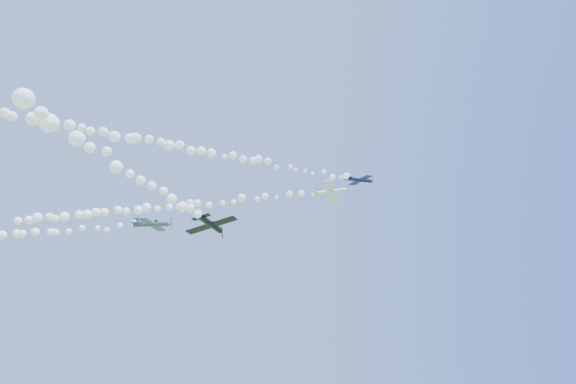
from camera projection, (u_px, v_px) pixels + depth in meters
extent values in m
cylinder|color=white|center=(330.00, 192.00, 96.26)|extent=(6.37, 1.82, 1.27)
cone|color=white|center=(346.00, 189.00, 95.66)|extent=(0.89, 0.95, 0.89)
cone|color=#B22314|center=(349.00, 189.00, 95.57)|extent=(0.37, 0.34, 0.32)
cube|color=black|center=(348.00, 189.00, 95.59)|extent=(0.18, 0.64, 1.96)
cube|color=white|center=(331.00, 192.00, 96.14)|extent=(4.43, 7.52, 2.10)
cube|color=white|center=(316.00, 194.00, 96.79)|extent=(1.87, 2.78, 0.79)
cube|color=#B22314|center=(315.00, 191.00, 97.15)|extent=(1.00, 0.77, 1.30)
sphere|color=black|center=(334.00, 190.00, 96.34)|extent=(1.01, 1.14, 0.96)
cylinder|color=#0E113E|center=(359.00, 180.00, 100.63)|extent=(5.84, 1.61, 1.23)
cone|color=#0E113E|center=(372.00, 181.00, 101.88)|extent=(0.82, 0.86, 0.82)
cone|color=silver|center=(373.00, 181.00, 102.05)|extent=(0.34, 0.31, 0.29)
cube|color=black|center=(373.00, 181.00, 102.00)|extent=(0.16, 0.36, 1.82)
cube|color=#0E113E|center=(360.00, 180.00, 100.69)|extent=(3.15, 7.18, 0.97)
cube|color=#0E113E|center=(349.00, 178.00, 99.60)|extent=(1.41, 2.60, 0.39)
cube|color=silver|center=(348.00, 176.00, 99.71)|extent=(0.95, 0.44, 1.21)
sphere|color=black|center=(362.00, 178.00, 101.05)|extent=(0.87, 0.91, 0.81)
cylinder|color=#3D4A59|center=(151.00, 224.00, 84.88)|extent=(6.28, 3.34, 1.12)
cone|color=#3D4A59|center=(169.00, 224.00, 84.24)|extent=(1.05, 1.09, 0.88)
cone|color=navy|center=(172.00, 223.00, 84.15)|extent=(0.42, 0.40, 0.31)
cube|color=black|center=(171.00, 224.00, 84.18)|extent=(0.14, 0.26, 2.04)
cube|color=#3D4A59|center=(152.00, 225.00, 84.79)|extent=(4.29, 7.97, 0.54)
cube|color=#3D4A59|center=(136.00, 224.00, 85.43)|extent=(1.83, 2.92, 0.23)
cube|color=navy|center=(136.00, 221.00, 85.65)|extent=(1.01, 0.51, 1.32)
sphere|color=black|center=(156.00, 222.00, 84.85)|extent=(1.00, 1.03, 0.83)
cylinder|color=black|center=(211.00, 224.00, 67.82)|extent=(2.70, 6.09, 0.98)
cone|color=black|center=(221.00, 231.00, 70.69)|extent=(1.00, 0.94, 0.83)
cone|color=gold|center=(222.00, 232.00, 71.08)|extent=(0.37, 0.38, 0.29)
cube|color=black|center=(222.00, 232.00, 70.98)|extent=(0.45, 0.32, 1.93)
cube|color=black|center=(211.00, 225.00, 67.99)|extent=(7.25, 4.89, 1.59)
cube|color=black|center=(201.00, 217.00, 65.47)|extent=(2.71, 2.01, 0.60)
cube|color=gold|center=(201.00, 213.00, 65.65)|extent=(0.74, 1.02, 1.24)
sphere|color=black|center=(213.00, 223.00, 68.75)|extent=(1.10, 1.07, 0.87)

